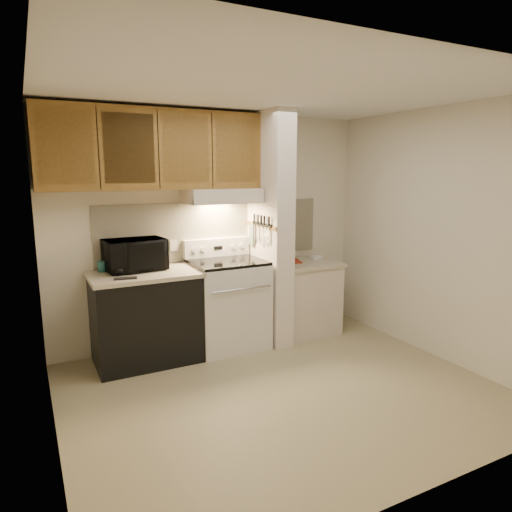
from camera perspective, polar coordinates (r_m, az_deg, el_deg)
floor at (r=4.16m, az=3.21°, el=-16.37°), size 3.60×3.60×0.00m
ceiling at (r=3.75m, az=3.63°, el=20.03°), size 3.60×3.60×0.00m
wall_back at (r=5.09m, az=-5.22°, el=3.42°), size 3.60×2.50×0.02m
wall_left at (r=3.25m, az=-25.09°, el=-1.66°), size 0.02×3.00×2.50m
wall_right at (r=4.92m, az=21.80°, el=2.44°), size 0.02×3.00×2.50m
backsplash at (r=5.08m, az=-5.17°, el=3.23°), size 2.60×0.02×0.63m
range_body at (r=4.94m, az=-3.56°, el=-6.15°), size 0.76×0.65×0.92m
oven_window at (r=4.66m, az=-1.98°, el=-6.69°), size 0.50×0.01×0.30m
oven_handle at (r=4.56m, az=-1.80°, el=-4.18°), size 0.65×0.02×0.02m
cooktop at (r=4.83m, az=-3.62°, el=-0.75°), size 0.74×0.64×0.03m
range_backguard at (r=5.07m, az=-4.93°, el=1.10°), size 0.76×0.08×0.20m
range_display at (r=5.03m, az=-4.75°, el=1.03°), size 0.10×0.01×0.04m
range_knob_left_outer at (r=4.93m, az=-7.74°, el=0.77°), size 0.05×0.02×0.05m
range_knob_left_inner at (r=4.96m, az=-6.66°, el=0.86°), size 0.05×0.02×0.05m
range_knob_right_inner at (r=5.09m, az=-2.86°, el=1.18°), size 0.05×0.02×0.05m
range_knob_right_outer at (r=5.14m, az=-1.85°, el=1.26°), size 0.05×0.02×0.05m
dishwasher_front at (r=4.70m, az=-13.57°, el=-7.67°), size 1.00×0.63×0.87m
left_countertop at (r=4.58m, az=-13.82°, el=-2.25°), size 1.04×0.67×0.04m
spoon_rest at (r=4.33m, az=-16.01°, el=-2.70°), size 0.21×0.10×0.01m
teal_jar at (r=4.71m, az=-18.63°, el=-1.23°), size 0.12×0.12×0.11m
outlet at (r=4.93m, az=-10.26°, el=1.29°), size 0.08×0.01×0.12m
microwave at (r=4.66m, az=-14.92°, el=0.16°), size 0.60×0.44×0.31m
partition_pillar at (r=5.00m, az=1.73°, el=3.32°), size 0.22×0.70×2.50m
pillar_trim at (r=4.93m, az=0.56°, el=3.81°), size 0.01×0.70×0.04m
knife_strip at (r=4.89m, az=0.77°, el=3.98°), size 0.02×0.42×0.04m
knife_blade_a at (r=4.76m, az=1.51°, el=2.59°), size 0.01×0.03×0.16m
knife_handle_a at (r=4.72m, az=1.63°, el=4.36°), size 0.02×0.02×0.10m
knife_blade_b at (r=4.81m, az=1.17°, el=2.56°), size 0.01×0.04×0.18m
knife_handle_b at (r=4.81m, az=1.04°, el=4.48°), size 0.02×0.02×0.10m
knife_blade_c at (r=4.89m, az=0.70°, el=2.56°), size 0.01×0.04×0.20m
knife_handle_c at (r=4.87m, az=0.67°, el=4.55°), size 0.02×0.02×0.10m
knife_blade_d at (r=4.97m, az=0.17°, el=2.93°), size 0.01×0.04×0.16m
knife_handle_d at (r=4.94m, az=0.26°, el=4.64°), size 0.02×0.02×0.10m
knife_blade_e at (r=5.03m, az=-0.21°, el=2.92°), size 0.01×0.04×0.18m
knife_handle_e at (r=5.02m, az=-0.23°, el=4.73°), size 0.02×0.02×0.10m
oven_mitt at (r=5.09m, az=-0.50°, el=2.78°), size 0.03×0.10×0.23m
right_cab_base at (r=5.40m, az=5.98°, el=-5.34°), size 0.70×0.60×0.81m
right_countertop at (r=5.30m, az=6.07°, el=-0.92°), size 0.74×0.64×0.04m
red_folder at (r=5.30m, az=4.22°, el=-0.60°), size 0.31×0.37×0.01m
white_box at (r=5.47m, az=7.57°, el=-0.18°), size 0.14×0.09×0.04m
range_hood at (r=4.86m, az=-4.31°, el=7.52°), size 0.78×0.44×0.15m
hood_lip at (r=4.67m, az=-3.29°, el=6.86°), size 0.78×0.04×0.06m
upper_cabinets at (r=4.67m, az=-12.63°, el=12.83°), size 2.18×0.33×0.77m
cab_door_a at (r=4.37m, az=-22.74°, el=12.44°), size 0.46×0.01×0.63m
cab_gap_a at (r=4.40m, az=-19.12°, el=12.66°), size 0.01×0.01×0.73m
cab_door_b at (r=4.45m, az=-15.57°, el=12.82°), size 0.46×0.01×0.63m
cab_gap_b at (r=4.52m, az=-12.10°, el=12.93°), size 0.01×0.01×0.73m
cab_door_c at (r=4.60m, az=-8.74°, el=13.00°), size 0.46×0.01×0.63m
cab_gap_c at (r=4.69m, az=-5.50°, el=13.02°), size 0.01×0.01×0.73m
cab_door_d at (r=4.80m, az=-2.40°, el=13.00°), size 0.46×0.01×0.63m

